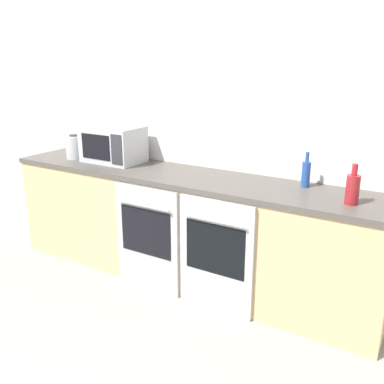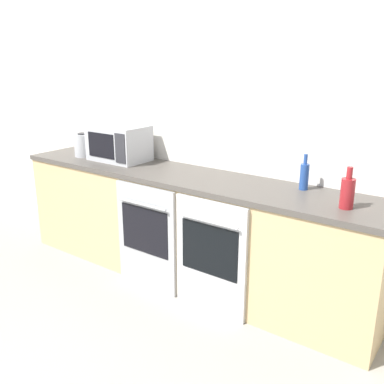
# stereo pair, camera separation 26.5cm
# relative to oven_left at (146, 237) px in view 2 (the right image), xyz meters

# --- Properties ---
(wall_back) EXTENTS (10.00, 0.06, 2.60)m
(wall_back) POSITION_rel_oven_left_xyz_m (0.14, 0.63, 0.87)
(wall_back) COLOR silver
(wall_back) RESTS_ON ground_plane
(counter_back) EXTENTS (3.20, 0.61, 0.91)m
(counter_back) POSITION_rel_oven_left_xyz_m (0.14, 0.31, 0.02)
(counter_back) COLOR tan
(counter_back) RESTS_ON ground_plane
(oven_left) EXTENTS (0.58, 0.06, 0.85)m
(oven_left) POSITION_rel_oven_left_xyz_m (0.00, 0.00, 0.00)
(oven_left) COLOR #A8AAAF
(oven_left) RESTS_ON ground_plane
(oven_right) EXTENTS (0.58, 0.06, 0.85)m
(oven_right) POSITION_rel_oven_left_xyz_m (0.61, 0.00, 0.00)
(oven_right) COLOR silver
(oven_right) RESTS_ON ground_plane
(microwave) EXTENTS (0.51, 0.35, 0.31)m
(microwave) POSITION_rel_oven_left_xyz_m (-0.62, 0.36, 0.63)
(microwave) COLOR #B7BABF
(microwave) RESTS_ON counter_back
(bottle_red) EXTENTS (0.08, 0.08, 0.26)m
(bottle_red) POSITION_rel_oven_left_xyz_m (1.44, 0.24, 0.57)
(bottle_red) COLOR maroon
(bottle_red) RESTS_ON counter_back
(bottle_blue) EXTENTS (0.06, 0.06, 0.25)m
(bottle_blue) POSITION_rel_oven_left_xyz_m (1.07, 0.46, 0.57)
(bottle_blue) COLOR #234793
(bottle_blue) RESTS_ON counter_back
(kettle) EXTENTS (0.17, 0.17, 0.22)m
(kettle) POSITION_rel_oven_left_xyz_m (-1.00, 0.28, 0.58)
(kettle) COLOR #B7BABF
(kettle) RESTS_ON counter_back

